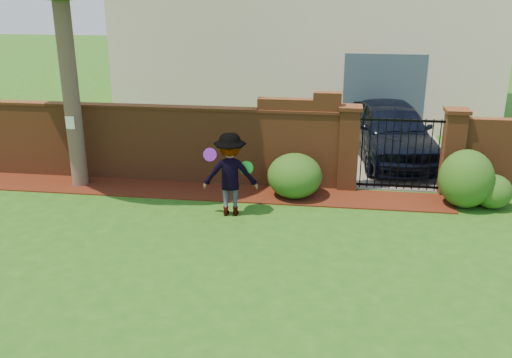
# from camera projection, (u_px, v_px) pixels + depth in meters

# --- Properties ---
(ground) EXTENTS (80.00, 80.00, 0.01)m
(ground) POSITION_uv_depth(u_px,v_px,m) (200.00, 266.00, 9.12)
(ground) COLOR #245816
(ground) RESTS_ON ground
(mulch_bed) EXTENTS (11.10, 1.08, 0.03)m
(mulch_bed) POSITION_uv_depth(u_px,v_px,m) (193.00, 191.00, 12.35)
(mulch_bed) COLOR #3E160B
(mulch_bed) RESTS_ON ground
(brick_wall) EXTENTS (8.70, 0.31, 2.16)m
(brick_wall) POSITION_uv_depth(u_px,v_px,m) (154.00, 141.00, 12.81)
(brick_wall) COLOR brown
(brick_wall) RESTS_ON ground
(pillar_left) EXTENTS (0.50, 0.50, 1.88)m
(pillar_left) POSITION_uv_depth(u_px,v_px,m) (348.00, 148.00, 12.22)
(pillar_left) COLOR brown
(pillar_left) RESTS_ON ground
(pillar_right) EXTENTS (0.50, 0.50, 1.88)m
(pillar_right) POSITION_uv_depth(u_px,v_px,m) (453.00, 152.00, 11.93)
(pillar_right) COLOR brown
(pillar_right) RESTS_ON ground
(iron_gate) EXTENTS (1.78, 0.03, 1.60)m
(iron_gate) POSITION_uv_depth(u_px,v_px,m) (399.00, 154.00, 12.11)
(iron_gate) COLOR black
(iron_gate) RESTS_ON ground
(driveway) EXTENTS (3.20, 8.00, 0.01)m
(driveway) POSITION_uv_depth(u_px,v_px,m) (383.00, 142.00, 16.13)
(driveway) COLOR slate
(driveway) RESTS_ON ground
(house) EXTENTS (12.40, 6.40, 6.30)m
(house) POSITION_uv_depth(u_px,v_px,m) (307.00, 20.00, 19.14)
(house) COLOR beige
(house) RESTS_ON ground
(car) EXTENTS (2.42, 4.68, 1.52)m
(car) POSITION_uv_depth(u_px,v_px,m) (394.00, 133.00, 14.15)
(car) COLOR black
(car) RESTS_ON ground
(paper_notice) EXTENTS (0.20, 0.01, 0.28)m
(paper_notice) POSITION_uv_depth(u_px,v_px,m) (70.00, 123.00, 12.09)
(paper_notice) COLOR white
(paper_notice) RESTS_ON tree
(shrub_left) EXTENTS (1.17, 1.17, 0.96)m
(shrub_left) POSITION_uv_depth(u_px,v_px,m) (295.00, 176.00, 11.89)
(shrub_left) COLOR #194D17
(shrub_left) RESTS_ON ground
(shrub_middle) EXTENTS (1.09, 1.09, 1.20)m
(shrub_middle) POSITION_uv_depth(u_px,v_px,m) (466.00, 179.00, 11.34)
(shrub_middle) COLOR #194D17
(shrub_middle) RESTS_ON ground
(shrub_right) EXTENTS (0.79, 0.79, 0.70)m
(shrub_right) POSITION_uv_depth(u_px,v_px,m) (492.00, 191.00, 11.38)
(shrub_right) COLOR #194D17
(shrub_right) RESTS_ON ground
(man) EXTENTS (1.14, 0.73, 1.66)m
(man) POSITION_uv_depth(u_px,v_px,m) (230.00, 175.00, 10.86)
(man) COLOR gray
(man) RESTS_ON ground
(frisbee_purple) EXTENTS (0.26, 0.15, 0.25)m
(frisbee_purple) POSITION_uv_depth(u_px,v_px,m) (210.00, 155.00, 10.47)
(frisbee_purple) COLOR purple
(frisbee_purple) RESTS_ON man
(frisbee_green) EXTENTS (0.27, 0.13, 0.27)m
(frisbee_green) POSITION_uv_depth(u_px,v_px,m) (246.00, 168.00, 10.81)
(frisbee_green) COLOR green
(frisbee_green) RESTS_ON man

